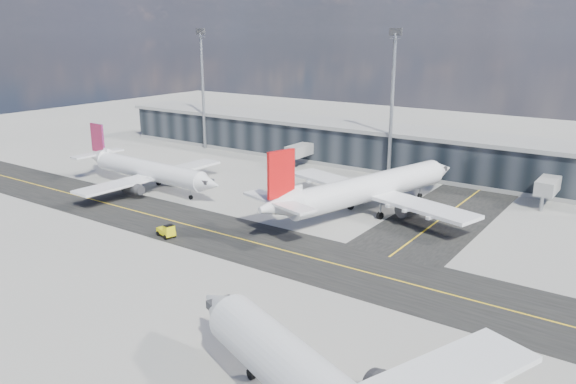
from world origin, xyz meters
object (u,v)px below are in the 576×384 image
at_px(airliner_af, 147,170).
at_px(baggage_tug, 167,231).
at_px(airliner_redtail, 368,189).
at_px(service_van, 398,181).

relative_size(airliner_af, baggage_tug, 10.63).
relative_size(airliner_af, airliner_redtail, 0.86).
bearing_deg(service_van, airliner_af, -179.08).
xyz_separation_m(airliner_af, airliner_redtail, (40.28, 10.02, 0.66)).
bearing_deg(service_van, airliner_redtail, -118.15).
relative_size(airliner_af, service_van, 6.83).
bearing_deg(baggage_tug, service_van, 176.41).
relative_size(baggage_tug, service_van, 0.64).
xyz_separation_m(baggage_tug, service_van, (15.12, 45.50, -0.25)).
height_order(baggage_tug, service_van, baggage_tug).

